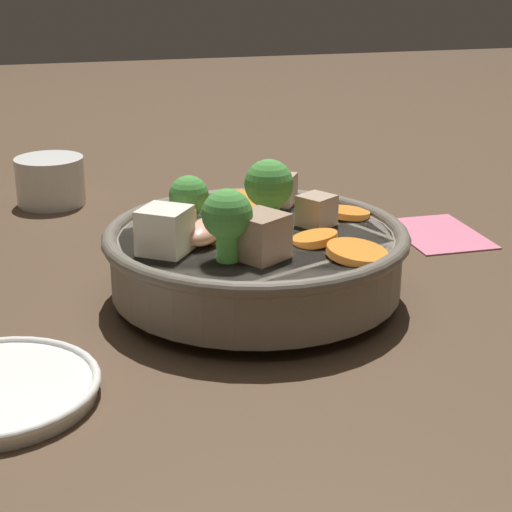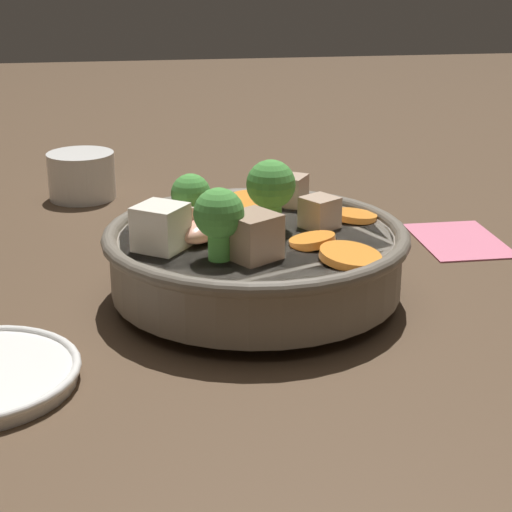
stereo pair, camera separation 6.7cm
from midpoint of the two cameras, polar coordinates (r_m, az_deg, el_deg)
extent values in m
plane|color=#4C3826|center=(0.69, 2.81, -2.92)|extent=(3.00, 3.00, 0.00)
cylinder|color=slate|center=(0.68, 2.82, -2.54)|extent=(0.13, 0.13, 0.01)
cylinder|color=slate|center=(0.67, 2.86, -0.41)|extent=(0.23, 0.23, 0.04)
torus|color=#685F52|center=(0.67, 2.89, 1.38)|extent=(0.24, 0.24, 0.01)
cylinder|color=brown|center=(0.67, 2.87, 0.39)|extent=(0.21, 0.21, 0.02)
cylinder|color=orange|center=(0.73, 2.34, 3.23)|extent=(0.04, 0.04, 0.01)
cylinder|color=orange|center=(0.71, 9.26, 2.61)|extent=(0.05, 0.05, 0.01)
cylinder|color=orange|center=(0.75, 2.19, 3.71)|extent=(0.06, 0.06, 0.01)
cylinder|color=orange|center=(0.65, 1.25, 1.28)|extent=(0.05, 0.05, 0.01)
cylinder|color=orange|center=(0.65, 6.76, 0.96)|extent=(0.05, 0.05, 0.01)
cylinder|color=orange|center=(0.62, 9.41, -0.07)|extent=(0.06, 0.06, 0.01)
cylinder|color=#59B84C|center=(0.68, 3.84, 2.68)|extent=(0.02, 0.02, 0.02)
sphere|color=#47933D|center=(0.67, 3.89, 4.75)|extent=(0.04, 0.04, 0.04)
cylinder|color=#59B84C|center=(0.68, -1.49, 2.48)|extent=(0.01, 0.01, 0.02)
sphere|color=#47933D|center=(0.67, -1.51, 4.15)|extent=(0.03, 0.03, 0.03)
cylinder|color=#59B84C|center=(0.61, 0.68, 0.69)|extent=(0.02, 0.02, 0.02)
sphere|color=#47933D|center=(0.60, 0.69, 2.82)|extent=(0.04, 0.04, 0.04)
cube|color=tan|center=(0.74, 4.87, 4.36)|extent=(0.04, 0.04, 0.03)
cube|color=tan|center=(0.66, -2.74, 2.25)|extent=(0.04, 0.04, 0.03)
cube|color=silver|center=(0.63, -3.35, 1.88)|extent=(0.05, 0.05, 0.03)
cube|color=tan|center=(0.68, 7.08, 2.85)|extent=(0.03, 0.03, 0.03)
cube|color=#9E7F66|center=(0.61, 2.92, 1.27)|extent=(0.05, 0.05, 0.03)
ellipsoid|color=#EA9E84|center=(0.65, -0.70, 1.71)|extent=(0.06, 0.05, 0.02)
cylinder|color=white|center=(0.96, -9.61, 5.28)|extent=(0.07, 0.07, 0.05)
cylinder|color=brown|center=(0.96, -9.66, 6.17)|extent=(0.06, 0.06, 0.00)
cube|color=#D16B84|center=(0.85, 15.61, 1.02)|extent=(0.11, 0.08, 0.00)
camera|label=1|loc=(0.03, -87.14, 1.05)|focal=60.00mm
camera|label=2|loc=(0.03, 92.86, -1.05)|focal=60.00mm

